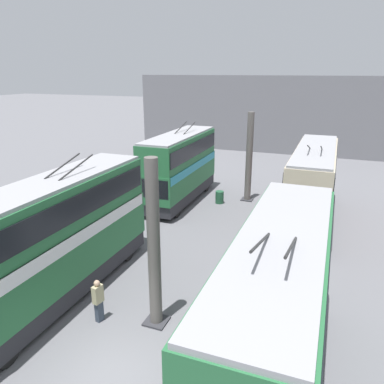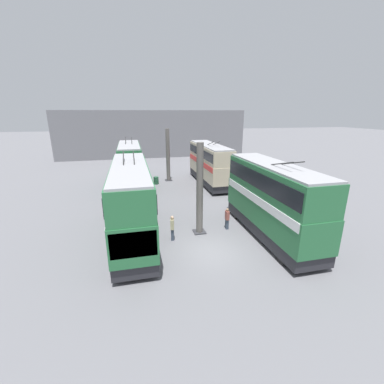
{
  "view_description": "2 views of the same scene",
  "coord_description": "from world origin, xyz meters",
  "views": [
    {
      "loc": [
        -8.1,
        -5.72,
        9.35
      ],
      "look_at": [
        10.21,
        1.33,
        2.97
      ],
      "focal_mm": 35.0,
      "sensor_mm": 36.0,
      "label": 1
    },
    {
      "loc": [
        -13.72,
        4.5,
        8.48
      ],
      "look_at": [
        7.15,
        -0.45,
        1.79
      ],
      "focal_mm": 24.0,
      "sensor_mm": 36.0,
      "label": 2
    }
  ],
  "objects": [
    {
      "name": "bus_right_far",
      "position": [
        16.44,
        4.7,
        2.86
      ],
      "size": [
        9.08,
        2.54,
        5.65
      ],
      "color": "black",
      "rests_on": "ground_plane"
    },
    {
      "name": "oil_drum",
      "position": [
        16.99,
        1.75,
        0.45
      ],
      "size": [
        0.63,
        0.63,
        0.91
      ],
      "color": "#235638",
      "rests_on": "ground_plane"
    },
    {
      "name": "bus_right_near",
      "position": [
        3.1,
        4.7,
        2.94
      ],
      "size": [
        10.81,
        2.54,
        5.8
      ],
      "color": "black",
      "rests_on": "ground_plane"
    },
    {
      "name": "person_by_right_row",
      "position": [
        2.18,
        2.11,
        0.95
      ],
      "size": [
        0.46,
        0.31,
        1.79
      ],
      "rotation": [
        0.0,
        0.0,
        1.38
      ],
      "color": "#384251",
      "rests_on": "ground_plane"
    },
    {
      "name": "ground_plane",
      "position": [
        0.0,
        0.0,
        0.0
      ],
      "size": [
        240.0,
        240.0,
        0.0
      ],
      "primitive_type": "plane",
      "color": "slate"
    },
    {
      "name": "support_column_near",
      "position": [
        2.89,
        0.0,
        3.16
      ],
      "size": [
        0.86,
        0.86,
        6.57
      ],
      "color": "#605B56",
      "rests_on": "ground_plane"
    },
    {
      "name": "person_by_left_row",
      "position": [
        3.01,
        -2.19,
        0.87
      ],
      "size": [
        0.43,
        0.26,
        1.65
      ],
      "rotation": [
        0.0,
        0.0,
        1.52
      ],
      "color": "#384251",
      "rests_on": "ground_plane"
    },
    {
      "name": "bus_left_far",
      "position": [
        15.79,
        -4.7,
        2.74
      ],
      "size": [
        10.58,
        2.54,
        5.43
      ],
      "color": "black",
      "rests_on": "ground_plane"
    },
    {
      "name": "bus_left_near",
      "position": [
        1.23,
        -4.7,
        2.96
      ],
      "size": [
        9.9,
        2.54,
        5.82
      ],
      "color": "black",
      "rests_on": "ground_plane"
    },
    {
      "name": "support_column_far",
      "position": [
        18.43,
        0.0,
        3.16
      ],
      "size": [
        0.86,
        0.86,
        6.57
      ],
      "color": "#605B56",
      "rests_on": "ground_plane"
    },
    {
      "name": "depot_back_wall",
      "position": [
        36.21,
        0.0,
        4.42
      ],
      "size": [
        0.5,
        36.0,
        8.84
      ],
      "color": "slate",
      "rests_on": "ground_plane"
    }
  ]
}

